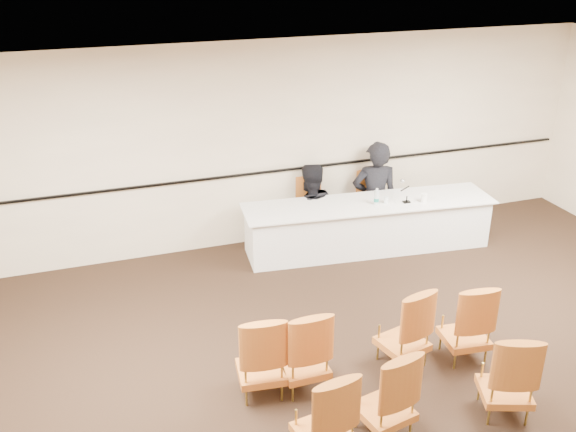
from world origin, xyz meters
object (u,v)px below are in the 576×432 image
object	(u,v)px
panelist_second	(309,218)
panelist_second_chair	(309,209)
aud_chair_front_left	(260,353)
aud_chair_extra	(304,348)
aud_chair_front_right	(466,320)
aud_chair_front_mid	(404,326)
water_bottle	(377,196)
aud_chair_back_left	(324,413)
panel_table	(368,226)
panelist_main	(374,201)
microphone	(407,193)
drinking_glass	(386,200)
coffee_cup	(424,198)
panelist_main_chair	(374,203)
aud_chair_back_right	(507,372)
aud_chair_back_mid	(385,391)

from	to	relation	value
panelist_second	panelist_second_chair	bearing A→B (deg)	-96.76
panelist_second_chair	aud_chair_front_left	world-z (taller)	same
aud_chair_extra	panelist_second_chair	bearing A→B (deg)	67.97
aud_chair_front_left	aud_chair_front_right	size ratio (longest dim) A/B	1.00
aud_chair_front_mid	water_bottle	bearing A→B (deg)	56.96
aud_chair_back_left	aud_chair_extra	size ratio (longest dim) A/B	1.00
water_bottle	panelist_second	bearing A→B (deg)	136.51
panel_table	panelist_main	xyz separation A→B (m)	(0.35, 0.52, 0.14)
panelist_second_chair	microphone	bearing A→B (deg)	-28.09
drinking_glass	coffee_cup	distance (m)	0.55
aud_chair_front_right	aud_chair_extra	bearing A→B (deg)	-176.50
panelist_second	microphone	world-z (taller)	panelist_second
water_bottle	aud_chair_front_left	xyz separation A→B (m)	(-2.50, -2.52, -0.38)
water_bottle	drinking_glass	bearing A→B (deg)	-1.22
panel_table	coffee_cup	bearing A→B (deg)	-12.42
panelist_main_chair	aud_chair_front_left	size ratio (longest dim) A/B	1.00
panelist_main_chair	aud_chair_back_right	bearing A→B (deg)	-92.88
panelist_main_chair	aud_chair_back_right	distance (m)	4.25
panelist_main	aud_chair_back_mid	size ratio (longest dim) A/B	2.03
coffee_cup	aud_chair_back_mid	xyz separation A→B (m)	(-2.28, -3.30, -0.33)
panel_table	aud_chair_back_mid	world-z (taller)	aud_chair_back_mid
panelist_main_chair	aud_chair_extra	bearing A→B (deg)	-120.43
aud_chair_back_left	aud_chair_front_left	bearing A→B (deg)	96.71
microphone	aud_chair_back_right	size ratio (longest dim) A/B	0.33
panelist_second_chair	drinking_glass	distance (m)	1.20
panelist_main_chair	panelist_second	xyz separation A→B (m)	(-1.04, 0.11, -0.15)
aud_chair_extra	aud_chair_back_mid	bearing A→B (deg)	-61.55
panelist_second	drinking_glass	size ratio (longest dim) A/B	17.35
microphone	aud_chair_front_mid	size ratio (longest dim) A/B	0.33
water_bottle	aud_chair_front_left	bearing A→B (deg)	-134.76
microphone	drinking_glass	bearing A→B (deg)	164.46
coffee_cup	microphone	bearing A→B (deg)	164.83
drinking_glass	aud_chair_extra	size ratio (longest dim) A/B	0.11
panelist_second_chair	aud_chair_back_right	distance (m)	4.32
panel_table	panelist_main_chair	world-z (taller)	panelist_main_chair
panelist_second	aud_chair_back_right	world-z (taller)	panelist_second
aud_chair_back_right	aud_chair_back_mid	bearing A→B (deg)	-166.04
drinking_glass	aud_chair_back_right	size ratio (longest dim) A/B	0.11
aud_chair_back_mid	aud_chair_back_right	world-z (taller)	same
panel_table	aud_chair_front_right	world-z (taller)	aud_chair_front_right
water_bottle	aud_chair_front_mid	distance (m)	2.74
aud_chair_back_left	aud_chair_back_right	xyz separation A→B (m)	(1.87, -0.04, 0.00)
panelist_main_chair	panelist_second	size ratio (longest dim) A/B	0.55
panelist_main_chair	panelist_second_chair	world-z (taller)	same
aud_chair_back_mid	aud_chair_front_mid	bearing A→B (deg)	41.72
coffee_cup	aud_chair_front_mid	size ratio (longest dim) A/B	0.14
panelist_main	aud_chair_extra	distance (m)	3.97
drinking_glass	panelist_second_chair	bearing A→B (deg)	141.70
panelist_main_chair	aud_chair_back_left	xyz separation A→B (m)	(-2.51, -4.15, 0.00)
microphone	drinking_glass	distance (m)	0.32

